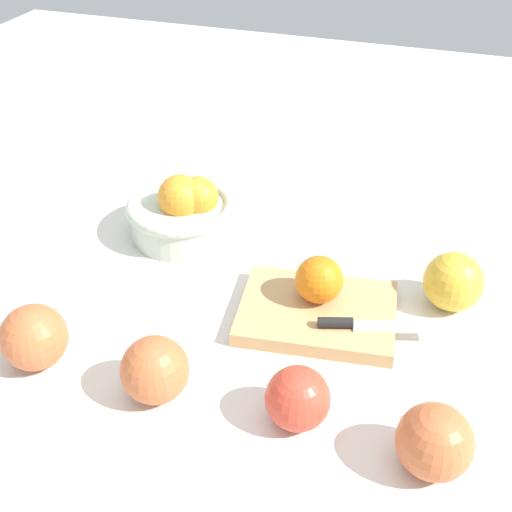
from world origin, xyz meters
The scene contains 10 objects.
ground_plane centered at (0.00, 0.00, 0.00)m, with size 2.40×2.40×0.00m, color silver.
bowl centered at (-0.19, 0.12, 0.04)m, with size 0.17×0.17×0.10m.
cutting_board centered at (0.07, -0.02, 0.01)m, with size 0.21×0.15×0.02m, color tan.
orange_on_board centered at (0.07, 0.00, 0.05)m, with size 0.06×0.06×0.06m, color orange.
knife centered at (0.13, -0.04, 0.03)m, with size 0.15×0.06×0.01m.
apple_front_right centered at (0.09, -0.20, 0.04)m, with size 0.07×0.07×0.07m, color #D6422D.
apple_back_right centered at (0.24, 0.07, 0.04)m, with size 0.08×0.08×0.08m, color gold.
apple_front_left centered at (-0.07, -0.21, 0.04)m, with size 0.08×0.08×0.08m, color #CC6638.
apple_front_left_2 centered at (-0.24, -0.21, 0.04)m, with size 0.08×0.08×0.08m, color #CC6638.
apple_front_right_2 centered at (0.24, -0.21, 0.04)m, with size 0.08×0.08×0.08m, color #CC6638.
Camera 1 is at (0.21, -0.69, 0.58)m, focal length 46.47 mm.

